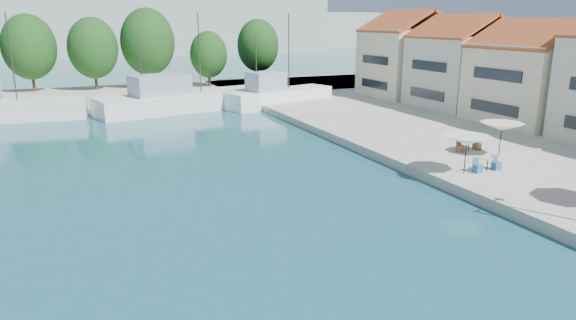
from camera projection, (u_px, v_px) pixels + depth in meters
name	position (u px, v px, depth m)	size (l,w,h in m)	color
quay_right	(542.00, 134.00, 40.80)	(32.00, 92.00, 0.60)	#9E988E
quay_far	(107.00, 95.00, 62.11)	(90.00, 16.00, 0.60)	#9E988E
hill_east	(223.00, 30.00, 179.14)	(140.00, 40.00, 12.00)	#95A396
building_04	(537.00, 70.00, 42.99)	(9.00, 8.80, 9.20)	beige
building_05	(462.00, 60.00, 50.90)	(8.40, 8.80, 9.70)	beige
building_06	(408.00, 53.00, 58.82)	(9.00, 8.80, 10.20)	beige
trawler_03	(181.00, 100.00, 53.03)	(18.68, 8.55, 10.20)	silver
trawler_04	(278.00, 96.00, 55.87)	(13.01, 6.69, 10.20)	white
tree_04	(29.00, 47.00, 61.95)	(6.29, 6.29, 9.31)	#3F2B19
tree_05	(93.00, 48.00, 63.64)	(6.04, 6.04, 8.94)	#3F2B19
tree_06	(148.00, 42.00, 65.75)	(6.82, 6.82, 10.09)	#3F2B19
tree_07	(209.00, 55.00, 67.37)	(4.85, 4.85, 7.18)	#3F2B19
tree_08	(258.00, 45.00, 72.92)	(5.91, 5.91, 8.76)	#3F2B19
umbrella_white	(467.00, 140.00, 28.71)	(2.76, 2.76, 2.17)	black
umbrella_cream	(502.00, 127.00, 32.50)	(2.75, 2.75, 2.15)	black
cafe_table_02	(487.00, 166.00, 29.50)	(1.82, 0.70, 0.76)	black
cafe_table_03	(469.00, 147.00, 34.12)	(1.82, 0.70, 0.76)	black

